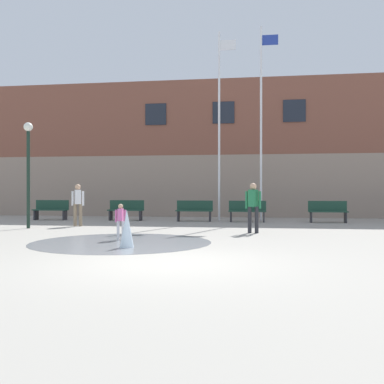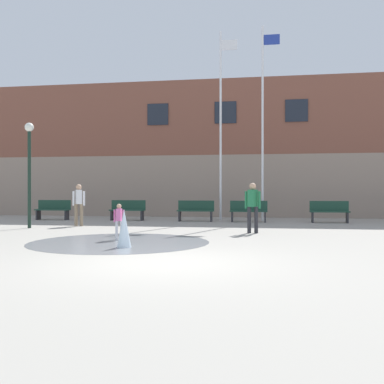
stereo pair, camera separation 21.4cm
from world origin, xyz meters
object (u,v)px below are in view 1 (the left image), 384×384
child_with_pink_shirt (121,219)px  flagpole_right (262,118)px  park_bench_near_trashcan (328,211)px  park_bench_under_right_flagpole (247,211)px  adult_watching (253,204)px  park_bench_center (194,210)px  park_bench_far_left (51,209)px  adult_in_red (78,202)px  lamp_post_left_lane (28,159)px  park_bench_left_of_flagpoles (126,210)px  flagpole_left (220,120)px

child_with_pink_shirt → flagpole_right: bearing=-28.8°
park_bench_near_trashcan → park_bench_under_right_flagpole: bearing=-178.5°
park_bench_near_trashcan → adult_watching: bearing=-120.8°
park_bench_near_trashcan → park_bench_center: bearing=-180.0°
park_bench_far_left → adult_in_red: bearing=-50.9°
adult_watching → lamp_post_left_lane: size_ratio=0.42×
adult_watching → park_bench_near_trashcan: bearing=174.1°
park_bench_left_of_flagpoles → flagpole_right: bearing=5.7°
flagpole_right → lamp_post_left_lane: flagpole_right is taller
child_with_pink_shirt → adult_in_red: bearing=31.1°
park_bench_under_right_flagpole → adult_watching: adult_watching is taller
flagpole_right → lamp_post_left_lane: bearing=-147.8°
flagpole_left → lamp_post_left_lane: 8.52m
flagpole_left → park_bench_under_right_flagpole: bearing=-33.2°
adult_in_red → park_bench_left_of_flagpoles: bearing=-44.2°
park_bench_under_right_flagpole → adult_in_red: adult_in_red is taller
flagpole_right → lamp_post_left_lane: size_ratio=2.29×
park_bench_far_left → lamp_post_left_lane: (1.28, -4.42, 2.00)m
park_bench_near_trashcan → adult_watching: 6.01m
park_bench_far_left → flagpole_right: size_ratio=0.18×
adult_in_red → lamp_post_left_lane: lamp_post_left_lane is taller
adult_watching → lamp_post_left_lane: (-7.98, 0.66, 1.55)m
park_bench_under_right_flagpole → lamp_post_left_lane: size_ratio=0.42×
adult_watching → adult_in_red: 6.84m
park_bench_left_of_flagpoles → child_with_pink_shirt: 8.09m
adult_watching → flagpole_left: bearing=-140.3°
park_bench_center → flagpole_right: size_ratio=0.18×
park_bench_under_right_flagpole → park_bench_near_trashcan: (3.37, 0.09, 0.00)m
park_bench_left_of_flagpoles → park_bench_center: (3.14, -0.13, 0.00)m
adult_in_red → flagpole_right: size_ratio=0.18×
adult_in_red → flagpole_left: 7.41m
park_bench_center → park_bench_under_right_flagpole: (2.31, -0.09, 0.00)m
park_bench_far_left → child_with_pink_shirt: (5.69, -7.59, 0.10)m
child_with_pink_shirt → flagpole_right: (3.89, 8.39, 4.01)m
park_bench_under_right_flagpole → flagpole_right: flagpole_right is taller
park_bench_center → child_with_pink_shirt: (-0.96, -7.65, 0.10)m
park_bench_near_trashcan → child_with_pink_shirt: (-6.64, -7.66, 0.10)m
park_bench_near_trashcan → flagpole_right: (-2.75, 0.73, 4.11)m
child_with_pink_shirt → lamp_post_left_lane: size_ratio=0.26×
park_bench_far_left → park_bench_left_of_flagpoles: 3.51m
park_bench_under_right_flagpole → flagpole_left: (-1.26, 0.82, 4.04)m
flagpole_left → adult_in_red: bearing=-141.1°
park_bench_center → lamp_post_left_lane: size_ratio=0.42×
park_bench_center → child_with_pink_shirt: 7.71m
park_bench_left_of_flagpoles → adult_in_red: adult_in_red is taller
park_bench_center → adult_watching: adult_watching is taller
flagpole_right → park_bench_under_right_flagpole: bearing=-126.7°
park_bench_left_of_flagpoles → flagpole_left: (4.20, 0.61, 4.04)m
park_bench_left_of_flagpoles → park_bench_under_right_flagpole: bearing=-2.3°
park_bench_under_right_flagpole → flagpole_right: bearing=53.3°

